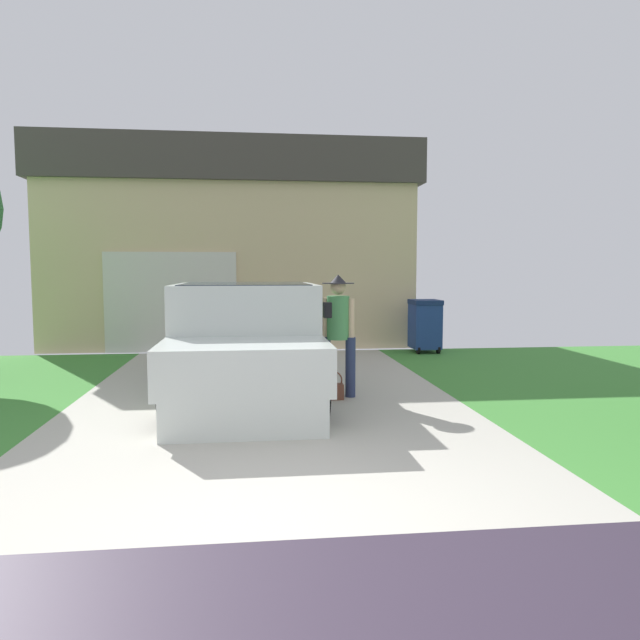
{
  "coord_description": "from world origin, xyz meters",
  "views": [
    {
      "loc": [
        -0.19,
        -3.73,
        1.79
      ],
      "look_at": [
        0.75,
        4.33,
        1.09
      ],
      "focal_mm": 32.8,
      "sensor_mm": 36.0,
      "label": 1
    }
  ],
  "objects_px": {
    "pickup_truck": "(246,346)",
    "house_with_garage": "(235,248)",
    "handbag": "(333,390)",
    "wheeled_trash_bin": "(425,324)",
    "person_with_hat": "(338,326)"
  },
  "relations": [
    {
      "from": "pickup_truck",
      "to": "house_with_garage",
      "type": "height_order",
      "value": "house_with_garage"
    },
    {
      "from": "pickup_truck",
      "to": "house_with_garage",
      "type": "bearing_deg",
      "value": -87.36
    },
    {
      "from": "handbag",
      "to": "house_with_garage",
      "type": "xyz_separation_m",
      "value": [
        -1.56,
        8.33,
        2.25
      ]
    },
    {
      "from": "house_with_garage",
      "to": "pickup_truck",
      "type": "bearing_deg",
      "value": -87.3
    },
    {
      "from": "pickup_truck",
      "to": "handbag",
      "type": "height_order",
      "value": "pickup_truck"
    },
    {
      "from": "handbag",
      "to": "wheeled_trash_bin",
      "type": "distance_m",
      "value": 5.12
    },
    {
      "from": "person_with_hat",
      "to": "pickup_truck",
      "type": "bearing_deg",
      "value": 3.87
    },
    {
      "from": "pickup_truck",
      "to": "handbag",
      "type": "xyz_separation_m",
      "value": [
        1.19,
        -0.49,
        -0.58
      ]
    },
    {
      "from": "house_with_garage",
      "to": "handbag",
      "type": "bearing_deg",
      "value": -79.42
    },
    {
      "from": "handbag",
      "to": "wheeled_trash_bin",
      "type": "xyz_separation_m",
      "value": [
        2.62,
        4.37,
        0.49
      ]
    },
    {
      "from": "handbag",
      "to": "wheeled_trash_bin",
      "type": "height_order",
      "value": "wheeled_trash_bin"
    },
    {
      "from": "person_with_hat",
      "to": "wheeled_trash_bin",
      "type": "distance_m",
      "value": 4.9
    },
    {
      "from": "pickup_truck",
      "to": "person_with_hat",
      "type": "relative_size",
      "value": 3.21
    },
    {
      "from": "pickup_truck",
      "to": "house_with_garage",
      "type": "distance_m",
      "value": 8.03
    },
    {
      "from": "house_with_garage",
      "to": "person_with_hat",
      "type": "bearing_deg",
      "value": -78.51
    }
  ]
}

